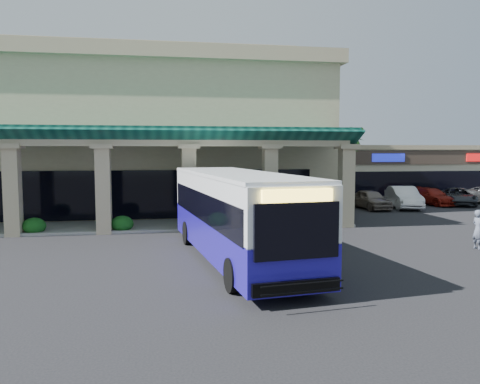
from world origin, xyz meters
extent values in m
plane|color=black|center=(0.00, 0.00, 0.00)|extent=(110.00, 110.00, 0.00)
imported|color=#525B6D|center=(9.41, -1.68, 0.89)|extent=(0.45, 0.66, 1.77)
imported|color=#76695C|center=(11.11, 12.82, 0.73)|extent=(1.93, 4.37, 1.46)
imported|color=white|center=(13.84, 12.92, 0.83)|extent=(2.87, 5.33, 1.67)
imported|color=maroon|center=(17.24, 14.69, 0.69)|extent=(2.87, 5.03, 1.37)
imported|color=#2F3237|center=(19.34, 14.26, 0.69)|extent=(4.09, 5.46, 1.38)
camera|label=1|loc=(-4.44, -20.20, 4.36)|focal=35.00mm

